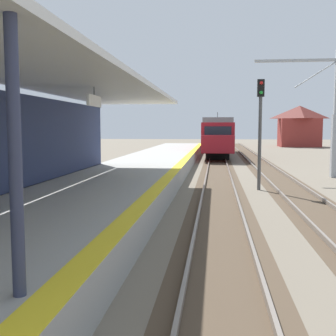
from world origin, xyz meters
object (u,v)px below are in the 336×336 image
catenary_pylon_far_side (331,117)px  approaching_train (217,135)px  rail_signal_post (260,123)px  distant_trackside_house (299,125)px

catenary_pylon_far_side → approaching_train: bearing=108.8°
approaching_train → catenary_pylon_far_side: catenary_pylon_far_side is taller
approaching_train → rail_signal_post: 25.02m
approaching_train → distant_trackside_house: bearing=60.6°
approaching_train → catenary_pylon_far_side: bearing=-71.2°
approaching_train → distant_trackside_house: distant_trackside_house is taller
distant_trackside_house → catenary_pylon_far_side: bearing=-98.5°
rail_signal_post → distant_trackside_house: size_ratio=0.79×
catenary_pylon_far_side → distant_trackside_house: 42.47m
approaching_train → catenary_pylon_far_side: size_ratio=2.61×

